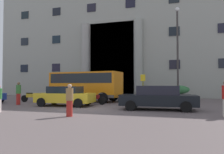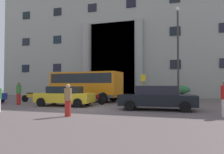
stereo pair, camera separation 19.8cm
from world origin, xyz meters
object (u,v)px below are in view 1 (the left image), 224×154
Objects in this scene: orange_minibus at (86,84)px; parked_estate_mid at (158,98)px; bus_stop_sign at (143,85)px; parked_hatchback_near at (65,96)px; hedge_planter_entrance_left at (76,92)px; hedge_planter_east at (179,93)px; lamppost_plaza_centre at (178,47)px; hedge_planter_far_east at (146,93)px; pedestrian_man_crossing at (18,93)px; motorcycle_near_kerb at (31,97)px; motorcycle_far_end at (93,98)px; pedestrian_man_red_shirt at (70,100)px; scooter_by_planter at (131,99)px.

orange_minibus is 8.36m from parked_estate_mid.
parked_hatchback_near is (-4.72, -5.91, -0.81)m from bus_stop_sign.
hedge_planter_entrance_left is 11.62m from hedge_planter_east.
parked_hatchback_near is 0.48× the size of lamppost_plaza_centre.
hedge_planter_far_east is at bearing 60.53° from parked_hatchback_near.
lamppost_plaza_centre is at bearing 77.81° from parked_estate_mid.
pedestrian_man_crossing is (-3.90, -0.23, 0.15)m from parked_hatchback_near.
motorcycle_near_kerb is at bearing -159.28° from lamppost_plaza_centre.
pedestrian_man_red_shirt is (1.26, -6.21, 0.33)m from motorcycle_far_end.
hedge_planter_far_east is at bearing 51.49° from orange_minibus.
scooter_by_planter is at bearing 129.10° from parked_estate_mid.
pedestrian_man_red_shirt reaches higher than hedge_planter_east.
pedestrian_man_crossing is (-8.27, -2.28, 0.42)m from scooter_by_planter.
hedge_planter_entrance_left is at bearing 130.51° from orange_minibus.
hedge_planter_far_east reaches higher than hedge_planter_entrance_left.
parked_hatchback_near is at bearing -139.25° from lamppost_plaza_centre.
parked_estate_mid is (6.88, -4.68, -0.84)m from orange_minibus.
parked_estate_mid is at bearing -57.92° from scooter_by_planter.
parked_estate_mid is 10.52m from pedestrian_man_crossing.
pedestrian_man_crossing is at bearing 129.02° from pedestrian_man_red_shirt.
hedge_planter_east is 1.03× the size of hedge_planter_far_east.
parked_estate_mid is 2.69× the size of pedestrian_man_crossing.
bus_stop_sign is (4.98, 1.69, -0.06)m from orange_minibus.
pedestrian_man_red_shirt is 0.18× the size of lamppost_plaza_centre.
hedge_planter_far_east reaches higher than motorcycle_far_end.
orange_minibus is 4.93m from motorcycle_near_kerb.
orange_minibus is 3.31× the size of motorcycle_far_end.
orange_minibus reaches higher than parked_estate_mid.
parked_hatchback_near is (0.27, -4.22, -0.87)m from orange_minibus.
scooter_by_planter is at bearing 21.81° from parked_hatchback_near.
parked_estate_mid is 8.43m from lamppost_plaza_centre.
hedge_planter_far_east is 1.34× the size of pedestrian_man_red_shirt.
lamppost_plaza_centre is (7.81, 6.73, 4.27)m from parked_hatchback_near.
parked_hatchback_near is at bearing 173.25° from parked_estate_mid.
orange_minibus is at bearing -138.87° from pedestrian_man_crossing.
bus_stop_sign is at bearing 24.22° from orange_minibus.
pedestrian_man_red_shirt is (2.74, -4.50, 0.06)m from parked_hatchback_near.
parked_estate_mid is (10.33, -9.59, 0.14)m from hedge_planter_entrance_left.
pedestrian_man_crossing is at bearing -77.57° from motorcycle_near_kerb.
lamppost_plaza_centre is (1.19, 7.18, 4.25)m from parked_estate_mid.
orange_minibus is at bearing 90.34° from parked_hatchback_near.
motorcycle_near_kerb is 0.95× the size of scooter_by_planter.
parked_estate_mid is at bearing -28.72° from orange_minibus.
parked_hatchback_near is 2.64× the size of pedestrian_man_red_shirt.
hedge_planter_far_east is 12.61m from pedestrian_man_crossing.
motorcycle_near_kerb is (-12.46, -7.23, -0.24)m from hedge_planter_east.
motorcycle_near_kerb is 6.04m from motorcycle_far_end.
hedge_planter_entrance_left is at bearing 132.04° from motorcycle_far_end.
lamppost_plaza_centre is at bearing -36.44° from hedge_planter_far_east.
bus_stop_sign is 4.72m from lamppost_plaza_centre.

